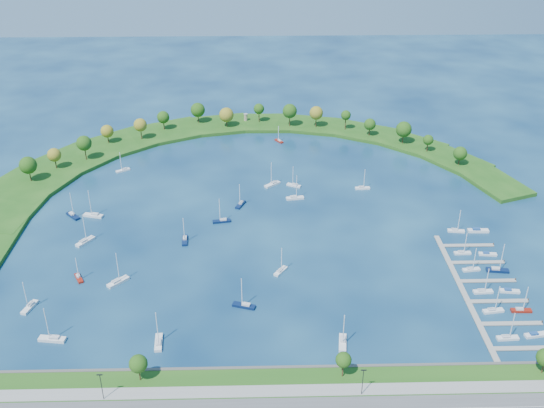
{
  "coord_description": "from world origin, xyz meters",
  "views": [
    {
      "loc": [
        -1.43,
        -257.43,
        147.61
      ],
      "look_at": [
        5.0,
        5.0,
        4.0
      ],
      "focal_mm": 41.47,
      "sensor_mm": 36.0,
      "label": 1
    }
  ],
  "objects_px": {
    "moored_boat_13": "(362,187)",
    "docked_boat_8": "(462,252)",
    "moored_boat_10": "(294,185)",
    "moored_boat_11": "(244,305)",
    "moored_boat_7": "(222,220)",
    "docked_boat_5": "(509,291)",
    "moored_boat_2": "(85,241)",
    "moored_boat_6": "(30,306)",
    "moored_boat_17": "(185,240)",
    "moored_boat_4": "(52,338)",
    "moored_boat_14": "(343,342)",
    "dock_system": "(482,291)",
    "moored_boat_16": "(281,270)",
    "docked_boat_1": "(535,335)",
    "harbor_tower": "(246,117)",
    "docked_boat_10": "(456,230)",
    "docked_boat_2": "(493,310)",
    "docked_boat_7": "(497,269)",
    "docked_boat_6": "(471,269)",
    "docked_boat_3": "(521,310)",
    "docked_boat_11": "(478,230)",
    "moored_boat_1": "(73,215)",
    "moored_boat_0": "(118,281)",
    "moored_boat_15": "(272,184)",
    "moored_boat_3": "(295,197)",
    "docked_boat_4": "(483,291)",
    "moored_boat_8": "(93,215)",
    "moored_boat_5": "(123,170)",
    "moored_boat_12": "(159,342)",
    "docked_boat_9": "(487,254)",
    "moored_boat_19": "(241,204)",
    "moored_boat_18": "(79,277)"
  },
  "relations": [
    {
      "from": "docked_boat_5",
      "to": "moored_boat_19",
      "type": "bearing_deg",
      "value": 152.8
    },
    {
      "from": "moored_boat_16",
      "to": "docked_boat_6",
      "type": "bearing_deg",
      "value": -55.66
    },
    {
      "from": "moored_boat_3",
      "to": "docked_boat_4",
      "type": "xyz_separation_m",
      "value": [
        68.9,
        -78.93,
        -0.05
      ]
    },
    {
      "from": "moored_boat_14",
      "to": "docked_boat_3",
      "type": "distance_m",
      "value": 70.67
    },
    {
      "from": "moored_boat_3",
      "to": "moored_boat_10",
      "type": "height_order",
      "value": "moored_boat_3"
    },
    {
      "from": "harbor_tower",
      "to": "docked_boat_10",
      "type": "xyz_separation_m",
      "value": [
        96.9,
        -136.23,
        -3.47
      ]
    },
    {
      "from": "moored_boat_6",
      "to": "moored_boat_15",
      "type": "bearing_deg",
      "value": 152.98
    },
    {
      "from": "moored_boat_4",
      "to": "moored_boat_14",
      "type": "height_order",
      "value": "moored_boat_4"
    },
    {
      "from": "moored_boat_7",
      "to": "docked_boat_10",
      "type": "xyz_separation_m",
      "value": [
        106.55,
        -11.31,
        -0.03
      ]
    },
    {
      "from": "moored_boat_4",
      "to": "docked_boat_2",
      "type": "bearing_deg",
      "value": -167.76
    },
    {
      "from": "docked_boat_2",
      "to": "moored_boat_0",
      "type": "bearing_deg",
      "value": 163.49
    },
    {
      "from": "moored_boat_0",
      "to": "moored_boat_6",
      "type": "bearing_deg",
      "value": 160.44
    },
    {
      "from": "moored_boat_15",
      "to": "docked_boat_6",
      "type": "xyz_separation_m",
      "value": [
        79.61,
        -79.13,
        -0.08
      ]
    },
    {
      "from": "docked_boat_5",
      "to": "docked_boat_2",
      "type": "bearing_deg",
      "value": -123.76
    },
    {
      "from": "dock_system",
      "to": "moored_boat_4",
      "type": "distance_m",
      "value": 161.41
    },
    {
      "from": "moored_boat_1",
      "to": "moored_boat_17",
      "type": "bearing_deg",
      "value": 23.4
    },
    {
      "from": "moored_boat_12",
      "to": "docked_boat_8",
      "type": "distance_m",
      "value": 133.75
    },
    {
      "from": "moored_boat_14",
      "to": "docked_boat_3",
      "type": "bearing_deg",
      "value": 111.04
    },
    {
      "from": "docked_boat_7",
      "to": "docked_boat_6",
      "type": "bearing_deg",
      "value": -177.11
    },
    {
      "from": "moored_boat_6",
      "to": "moored_boat_17",
      "type": "height_order",
      "value": "moored_boat_6"
    },
    {
      "from": "moored_boat_12",
      "to": "docked_boat_10",
      "type": "distance_m",
      "value": 144.16
    },
    {
      "from": "moored_boat_0",
      "to": "docked_boat_2",
      "type": "distance_m",
      "value": 144.92
    },
    {
      "from": "moored_boat_16",
      "to": "docked_boat_2",
      "type": "xyz_separation_m",
      "value": [
        78.24,
        -27.74,
        0.01
      ]
    },
    {
      "from": "moored_boat_1",
      "to": "moored_boat_6",
      "type": "height_order",
      "value": "moored_boat_1"
    },
    {
      "from": "moored_boat_10",
      "to": "moored_boat_11",
      "type": "bearing_deg",
      "value": 102.81
    },
    {
      "from": "harbor_tower",
      "to": "moored_boat_1",
      "type": "xyz_separation_m",
      "value": [
        -80.19,
        -118.3,
        -3.41
      ]
    },
    {
      "from": "moored_boat_13",
      "to": "docked_boat_8",
      "type": "distance_m",
      "value": 70.09
    },
    {
      "from": "moored_boat_5",
      "to": "moored_boat_18",
      "type": "height_order",
      "value": "moored_boat_5"
    },
    {
      "from": "moored_boat_7",
      "to": "docked_boat_3",
      "type": "distance_m",
      "value": 133.8
    },
    {
      "from": "moored_boat_4",
      "to": "harbor_tower",
      "type": "bearing_deg",
      "value": -99.64
    },
    {
      "from": "moored_boat_6",
      "to": "docked_boat_9",
      "type": "xyz_separation_m",
      "value": [
        183.88,
        31.78,
        -0.35
      ]
    },
    {
      "from": "moored_boat_8",
      "to": "moored_boat_11",
      "type": "height_order",
      "value": "moored_boat_8"
    },
    {
      "from": "moored_boat_7",
      "to": "docked_boat_5",
      "type": "height_order",
      "value": "moored_boat_7"
    },
    {
      "from": "moored_boat_4",
      "to": "docked_boat_11",
      "type": "distance_m",
      "value": 185.54
    },
    {
      "from": "moored_boat_0",
      "to": "docked_boat_2",
      "type": "relative_size",
      "value": 1.2
    },
    {
      "from": "moored_boat_11",
      "to": "moored_boat_4",
      "type": "bearing_deg",
      "value": 32.69
    },
    {
      "from": "harbor_tower",
      "to": "moored_boat_14",
      "type": "relative_size",
      "value": 0.35
    },
    {
      "from": "docked_boat_7",
      "to": "moored_boat_17",
      "type": "bearing_deg",
      "value": 176.33
    },
    {
      "from": "moored_boat_7",
      "to": "docked_boat_10",
      "type": "height_order",
      "value": "moored_boat_7"
    },
    {
      "from": "moored_boat_15",
      "to": "docked_boat_7",
      "type": "distance_m",
      "value": 120.49
    },
    {
      "from": "moored_boat_15",
      "to": "moored_boat_5",
      "type": "bearing_deg",
      "value": -53.51
    },
    {
      "from": "moored_boat_1",
      "to": "moored_boat_3",
      "type": "height_order",
      "value": "moored_boat_1"
    },
    {
      "from": "moored_boat_8",
      "to": "moored_boat_10",
      "type": "xyz_separation_m",
      "value": [
        96.51,
        29.27,
        -0.08
      ]
    },
    {
      "from": "moored_boat_2",
      "to": "moored_boat_13",
      "type": "distance_m",
      "value": 138.67
    },
    {
      "from": "docked_boat_11",
      "to": "moored_boat_1",
      "type": "bearing_deg",
      "value": 176.53
    },
    {
      "from": "dock_system",
      "to": "docked_boat_6",
      "type": "relative_size",
      "value": 7.68
    },
    {
      "from": "moored_boat_18",
      "to": "moored_boat_15",
      "type": "bearing_deg",
      "value": 107.19
    },
    {
      "from": "moored_boat_11",
      "to": "moored_boat_16",
      "type": "height_order",
      "value": "moored_boat_11"
    },
    {
      "from": "dock_system",
      "to": "moored_boat_17",
      "type": "xyz_separation_m",
      "value": [
        -119.49,
        39.89,
        0.56
      ]
    },
    {
      "from": "moored_boat_16",
      "to": "docked_boat_1",
      "type": "bearing_deg",
      "value": -80.23
    }
  ]
}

